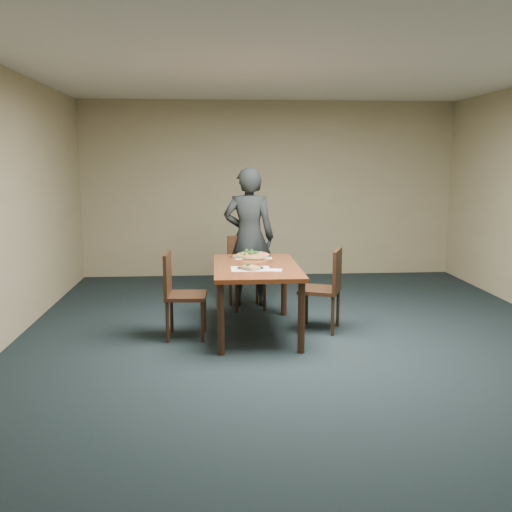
{
  "coord_description": "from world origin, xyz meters",
  "views": [
    {
      "loc": [
        -0.9,
        -5.2,
        1.85
      ],
      "look_at": [
        -0.45,
        0.78,
        0.85
      ],
      "focal_mm": 40.0,
      "sensor_mm": 36.0,
      "label": 1
    }
  ],
  "objects": [
    {
      "name": "placemat_near",
      "position": [
        -0.53,
        0.57,
        0.75
      ],
      "size": [
        0.4,
        0.3,
        0.0
      ],
      "primitive_type": "cube",
      "color": "white",
      "rests_on": "dining_table"
    },
    {
      "name": "chair_left",
      "position": [
        -1.28,
        0.68,
        0.52
      ],
      "size": [
        0.44,
        0.44,
        0.91
      ],
      "rotation": [
        0.0,
        0.0,
        1.52
      ],
      "color": "black",
      "rests_on": "ground"
    },
    {
      "name": "dining_table",
      "position": [
        -0.45,
        0.78,
        0.66
      ],
      "size": [
        0.9,
        1.5,
        0.75
      ],
      "color": "#5C2712",
      "rests_on": "ground"
    },
    {
      "name": "ground",
      "position": [
        0.0,
        0.0,
        0.0
      ],
      "size": [
        8.0,
        8.0,
        0.0
      ],
      "primitive_type": "plane",
      "color": "black",
      "rests_on": "ground"
    },
    {
      "name": "slice_plate_near",
      "position": [
        -0.53,
        0.57,
        0.76
      ],
      "size": [
        0.28,
        0.28,
        0.06
      ],
      "color": "silver",
      "rests_on": "dining_table"
    },
    {
      "name": "pizza_pan",
      "position": [
        -0.45,
        1.31,
        0.77
      ],
      "size": [
        0.41,
        0.41,
        0.07
      ],
      "color": "silver",
      "rests_on": "dining_table"
    },
    {
      "name": "napkin",
      "position": [
        -0.28,
        0.46,
        0.75
      ],
      "size": [
        0.17,
        0.17,
        0.01
      ],
      "primitive_type": "cube",
      "rotation": [
        0.0,
        0.0,
        -0.21
      ],
      "color": "white",
      "rests_on": "dining_table"
    },
    {
      "name": "placemat_main",
      "position": [
        -0.45,
        1.31,
        0.75
      ],
      "size": [
        0.42,
        0.32,
        0.0
      ],
      "primitive_type": "cube",
      "color": "white",
      "rests_on": "dining_table"
    },
    {
      "name": "room_shell",
      "position": [
        0.0,
        0.0,
        1.74
      ],
      "size": [
        8.0,
        8.0,
        8.0
      ],
      "color": "tan",
      "rests_on": "ground"
    },
    {
      "name": "slice_plate_far",
      "position": [
        -0.58,
        1.31,
        0.76
      ],
      "size": [
        0.28,
        0.28,
        0.06
      ],
      "color": "silver",
      "rests_on": "dining_table"
    },
    {
      "name": "chair_far",
      "position": [
        -0.5,
        1.93,
        0.52
      ],
      "size": [
        0.49,
        0.49,
        0.91
      ],
      "rotation": [
        0.0,
        0.0,
        0.19
      ],
      "color": "black",
      "rests_on": "ground"
    },
    {
      "name": "chair_right",
      "position": [
        0.33,
        0.82,
        0.52
      ],
      "size": [
        0.54,
        0.54,
        0.91
      ],
      "rotation": [
        0.0,
        0.0,
        -1.94
      ],
      "color": "black",
      "rests_on": "ground"
    },
    {
      "name": "diner",
      "position": [
        -0.45,
        2.01,
        0.89
      ],
      "size": [
        0.7,
        0.52,
        1.78
      ],
      "primitive_type": "imported",
      "rotation": [
        0.0,
        0.0,
        3.0
      ],
      "color": "black",
      "rests_on": "ground"
    }
  ]
}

